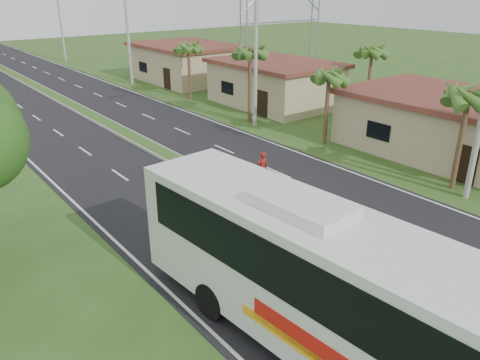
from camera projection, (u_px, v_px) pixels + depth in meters
ground at (397, 278)px, 16.39m from camera, size 180.00×180.00×0.00m
road_asphalt at (137, 141)px, 30.91m from camera, size 14.00×160.00×0.02m
median_strip at (137, 139)px, 30.87m from camera, size 1.20×160.00×0.18m
lane_edge_left at (31, 163)px, 27.09m from camera, size 0.12×160.00×0.01m
lane_edge_right at (219, 124)px, 34.73m from camera, size 0.12×160.00×0.01m
shop_near at (453, 125)px, 28.04m from camera, size 8.60×12.60×3.52m
shop_mid at (275, 83)px, 39.62m from camera, size 7.60×10.60×3.67m
shop_far at (187, 62)px, 49.76m from camera, size 8.60×11.60×3.82m
palm_verge_a at (469, 95)px, 21.87m from camera, size 2.40×2.40×5.45m
palm_verge_b at (329, 76)px, 28.78m from camera, size 2.40×2.40×5.05m
palm_verge_c at (250, 52)px, 33.23m from camera, size 2.40×2.40×5.85m
palm_verge_d at (188, 47)px, 40.26m from camera, size 2.40×2.40×5.25m
palm_behind_shop at (372, 51)px, 35.35m from camera, size 2.40×2.40×5.65m
utility_pole_b at (256, 37)px, 31.88m from camera, size 3.20×0.28×12.00m
utility_pole_c at (127, 27)px, 46.63m from camera, size 1.60×0.28×11.00m
utility_pole_d at (60, 19)px, 61.25m from camera, size 1.60×0.28×10.50m
billboard_lattice at (282, 13)px, 48.08m from camera, size 10.18×1.18×12.07m
coach_bus_main at (336, 285)px, 11.96m from camera, size 3.80×13.79×4.41m
motorcyclist at (262, 179)px, 22.80m from camera, size 1.86×0.72×2.16m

